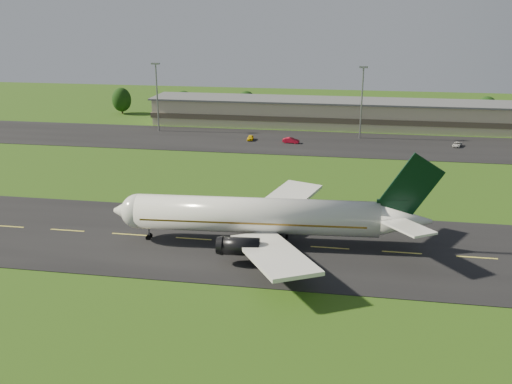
% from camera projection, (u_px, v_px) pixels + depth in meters
% --- Properties ---
extents(ground, '(360.00, 360.00, 0.00)m').
position_uv_depth(ground, '(330.00, 248.00, 89.14)').
color(ground, '#284E13').
rests_on(ground, ground).
extents(taxiway, '(220.00, 30.00, 0.10)m').
position_uv_depth(taxiway, '(330.00, 248.00, 89.13)').
color(taxiway, black).
rests_on(taxiway, ground).
extents(apron, '(260.00, 30.00, 0.10)m').
position_uv_depth(apron, '(341.00, 144.00, 156.63)').
color(apron, black).
rests_on(apron, ground).
extents(airliner, '(51.30, 42.09, 15.57)m').
position_uv_depth(airliner, '(262.00, 216.00, 89.46)').
color(airliner, white).
rests_on(airliner, ground).
extents(terminal, '(145.00, 16.00, 8.40)m').
position_uv_depth(terminal, '(365.00, 115.00, 177.07)').
color(terminal, tan).
rests_on(terminal, ground).
extents(light_mast_west, '(2.40, 1.20, 20.35)m').
position_uv_depth(light_mast_west, '(157.00, 89.00, 168.84)').
color(light_mast_west, gray).
rests_on(light_mast_west, ground).
extents(light_mast_centre, '(2.40, 1.20, 20.35)m').
position_uv_depth(light_mast_centre, '(362.00, 94.00, 159.40)').
color(light_mast_centre, gray).
rests_on(light_mast_centre, ground).
extents(tree_line, '(199.81, 9.20, 10.42)m').
position_uv_depth(tree_line, '(442.00, 108.00, 182.25)').
color(tree_line, black).
rests_on(tree_line, ground).
extents(service_vehicle_a, '(1.92, 4.13, 1.37)m').
position_uv_depth(service_vehicle_a, '(250.00, 138.00, 160.56)').
color(service_vehicle_a, yellow).
rests_on(service_vehicle_a, apron).
extents(service_vehicle_b, '(4.76, 2.19, 1.51)m').
position_uv_depth(service_vehicle_b, '(291.00, 140.00, 157.07)').
color(service_vehicle_b, maroon).
rests_on(service_vehicle_b, apron).
extents(service_vehicle_c, '(3.24, 4.60, 1.17)m').
position_uv_depth(service_vehicle_c, '(457.00, 144.00, 153.20)').
color(service_vehicle_c, silver).
rests_on(service_vehicle_c, apron).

